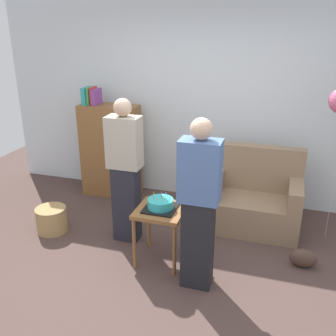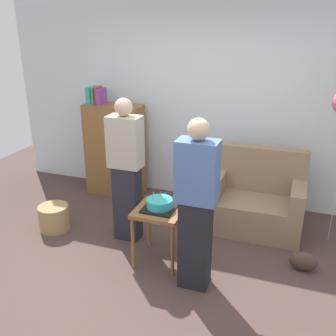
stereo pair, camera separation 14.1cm
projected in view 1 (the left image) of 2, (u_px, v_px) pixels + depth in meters
ground_plane at (164, 280)px, 3.74m from camera, size 8.00×8.00×0.00m
wall_back at (211, 102)px, 5.08m from camera, size 6.00×0.10×2.70m
couch at (253, 200)px, 4.63m from camera, size 1.10×0.70×0.96m
bookshelf at (111, 150)px, 5.38m from camera, size 0.80×0.36×1.54m
side_table at (161, 217)px, 3.87m from camera, size 0.48×0.48×0.60m
birthday_cake at (161, 204)px, 3.82m from camera, size 0.32×0.32×0.17m
person_blowing_candles at (125, 171)px, 4.17m from camera, size 0.36×0.22×1.63m
person_holding_cake at (199, 206)px, 3.40m from camera, size 0.36×0.22×1.63m
wicker_basket at (52, 220)px, 4.56m from camera, size 0.36×0.36×0.30m
handbag at (303, 258)px, 3.91m from camera, size 0.28×0.14×0.20m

